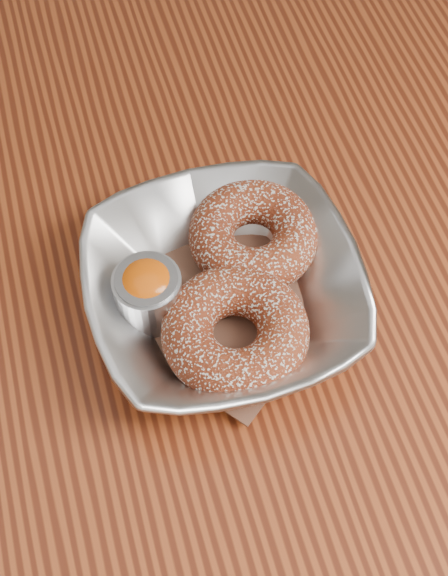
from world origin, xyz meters
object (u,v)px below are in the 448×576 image
object	(u,v)px
serving_bowl	(224,291)
donut_front	(235,332)
donut_back	(253,235)
ramekin	(148,292)
table	(219,354)

from	to	relation	value
serving_bowl	donut_front	xyz separation A→B (m)	(-0.00, -0.04, 0.00)
donut_back	donut_front	distance (m)	0.09
donut_front	donut_back	bearing A→B (deg)	64.11
serving_bowl	ramekin	world-z (taller)	ramekin
table	donut_front	xyz separation A→B (m)	(-0.00, -0.05, 0.13)
donut_back	donut_front	xyz separation A→B (m)	(-0.04, -0.08, 0.00)
serving_bowl	donut_back	bearing A→B (deg)	48.97
donut_front	serving_bowl	bearing A→B (deg)	86.55
serving_bowl	donut_front	bearing A→B (deg)	-93.45
donut_back	ramekin	size ratio (longest dim) A/B	1.97
table	serving_bowl	size ratio (longest dim) A/B	5.84
table	ramekin	bearing A→B (deg)	-178.69
serving_bowl	ramekin	bearing A→B (deg)	170.57
donut_front	ramekin	bearing A→B (deg)	138.98
donut_front	ramekin	world-z (taller)	ramekin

